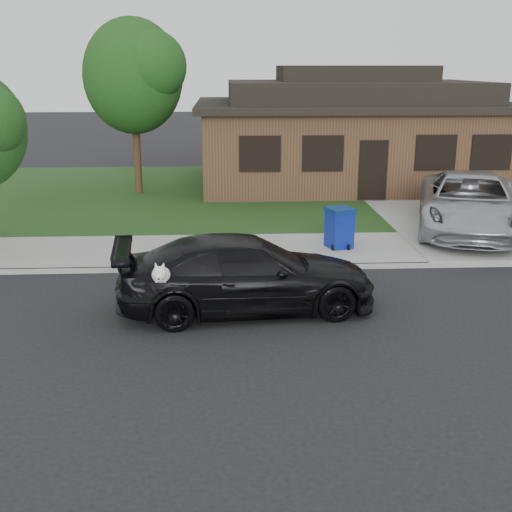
{
  "coord_description": "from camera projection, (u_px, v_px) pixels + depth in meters",
  "views": [
    {
      "loc": [
        -1.27,
        -11.32,
        4.77
      ],
      "look_at": [
        -0.65,
        1.0,
        1.1
      ],
      "focal_mm": 45.0,
      "sensor_mm": 36.0,
      "label": 1
    }
  ],
  "objects": [
    {
      "name": "driveway",
      "position": [
        435.0,
        208.0,
        22.1
      ],
      "size": [
        4.5,
        13.0,
        0.14
      ],
      "primitive_type": "cube",
      "color": "gray",
      "rests_on": "ground"
    },
    {
      "name": "tree_0",
      "position": [
        137.0,
        74.0,
        23.09
      ],
      "size": [
        3.78,
        3.6,
        6.34
      ],
      "color": "#332114",
      "rests_on": "ground"
    },
    {
      "name": "sedan",
      "position": [
        246.0,
        274.0,
        12.85
      ],
      "size": [
        5.38,
        2.71,
        1.51
      ],
      "rotation": [
        0.0,
        0.0,
        1.68
      ],
      "color": "black",
      "rests_on": "ground"
    },
    {
      "name": "minivan",
      "position": [
        470.0,
        203.0,
        18.47
      ],
      "size": [
        4.4,
        6.52,
        1.66
      ],
      "primitive_type": "imported",
      "rotation": [
        0.0,
        0.0,
        -0.3
      ],
      "color": "#ABADB2",
      "rests_on": "driveway"
    },
    {
      "name": "house",
      "position": [
        352.0,
        133.0,
        26.2
      ],
      "size": [
        12.6,
        8.6,
        4.65
      ],
      "color": "#422B1C",
      "rests_on": "ground"
    },
    {
      "name": "ground",
      "position": [
        292.0,
        325.0,
        12.26
      ],
      "size": [
        120.0,
        120.0,
        0.0
      ],
      "primitive_type": "plane",
      "color": "black",
      "rests_on": "ground"
    },
    {
      "name": "sidewalk",
      "position": [
        273.0,
        250.0,
        17.02
      ],
      "size": [
        60.0,
        3.0,
        0.12
      ],
      "primitive_type": "cube",
      "color": "gray",
      "rests_on": "ground"
    },
    {
      "name": "recycling_bin",
      "position": [
        339.0,
        227.0,
        16.95
      ],
      "size": [
        0.82,
        0.82,
        1.07
      ],
      "rotation": [
        0.0,
        0.0,
        0.34
      ],
      "color": "navy",
      "rests_on": "sidewalk"
    },
    {
      "name": "lawn",
      "position": [
        257.0,
        193.0,
        24.68
      ],
      "size": [
        60.0,
        13.0,
        0.13
      ],
      "primitive_type": "cube",
      "color": "#193814",
      "rests_on": "ground"
    },
    {
      "name": "curb",
      "position": [
        277.0,
        267.0,
        15.59
      ],
      "size": [
        60.0,
        0.12,
        0.12
      ],
      "primitive_type": "cube",
      "color": "gray",
      "rests_on": "ground"
    }
  ]
}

